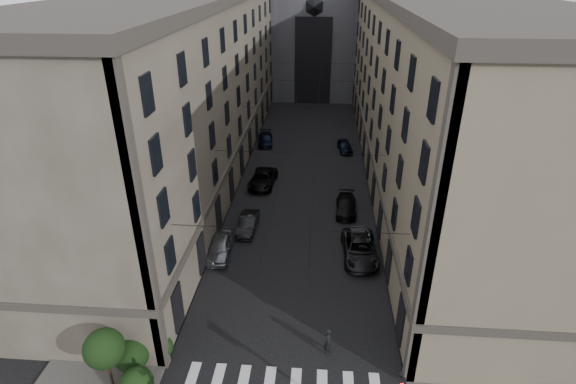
% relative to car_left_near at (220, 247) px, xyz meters
% --- Properties ---
extents(sidewalk_left, '(7.00, 80.00, 0.15)m').
position_rel_car_left_near_xyz_m(sidewalk_left, '(-4.30, 18.26, -0.69)').
color(sidewalk_left, '#383533').
rests_on(sidewalk_left, ground).
extents(sidewalk_right, '(7.00, 80.00, 0.15)m').
position_rel_car_left_near_xyz_m(sidewalk_right, '(16.70, 18.26, -0.69)').
color(sidewalk_right, '#383533').
rests_on(sidewalk_right, ground).
extents(building_left, '(13.60, 60.60, 18.85)m').
position_rel_car_left_near_xyz_m(building_left, '(-7.24, 18.26, 8.58)').
color(building_left, '#4A4338').
rests_on(building_left, ground).
extents(building_right, '(13.60, 60.60, 18.85)m').
position_rel_car_left_near_xyz_m(building_right, '(19.64, 18.26, 8.58)').
color(building_right, brown).
rests_on(building_right, ground).
extents(shrub_cluster, '(3.90, 4.40, 3.90)m').
position_rel_car_left_near_xyz_m(shrub_cluster, '(-2.52, -12.74, 1.04)').
color(shrub_cluster, black).
rests_on(shrub_cluster, sidewalk_left).
extents(tram_wires, '(14.00, 60.00, 0.43)m').
position_rel_car_left_near_xyz_m(tram_wires, '(6.20, 17.89, 6.49)').
color(tram_wires, black).
rests_on(tram_wires, ground).
extents(car_left_near, '(2.03, 4.56, 1.52)m').
position_rel_car_left_near_xyz_m(car_left_near, '(0.00, 0.00, 0.00)').
color(car_left_near, slate).
rests_on(car_left_near, ground).
extents(car_left_midnear, '(1.59, 4.29, 1.40)m').
position_rel_car_left_near_xyz_m(car_left_midnear, '(1.66, 4.01, -0.06)').
color(car_left_midnear, black).
rests_on(car_left_midnear, ground).
extents(car_left_midfar, '(2.92, 5.59, 1.50)m').
position_rel_car_left_near_xyz_m(car_left_midfar, '(1.83, 13.26, -0.01)').
color(car_left_midfar, black).
rests_on(car_left_midfar, ground).
extents(car_left_far, '(2.35, 4.80, 1.34)m').
position_rel_car_left_near_xyz_m(car_left_far, '(0.60, 25.76, -0.09)').
color(car_left_far, black).
rests_on(car_left_far, ground).
extents(car_right_near, '(1.83, 4.25, 1.36)m').
position_rel_car_left_near_xyz_m(car_right_near, '(11.51, 1.84, -0.08)').
color(car_right_near, slate).
rests_on(car_right_near, ground).
extents(car_right_midnear, '(2.93, 5.95, 1.63)m').
position_rel_car_left_near_xyz_m(car_right_midnear, '(11.35, 0.56, 0.05)').
color(car_right_midnear, black).
rests_on(car_right_midnear, ground).
extents(car_right_midfar, '(2.10, 4.77, 1.36)m').
position_rel_car_left_near_xyz_m(car_right_midfar, '(10.53, 8.01, -0.08)').
color(car_right_midfar, black).
rests_on(car_right_midfar, ground).
extents(car_right_far, '(2.05, 4.13, 1.35)m').
position_rel_car_left_near_xyz_m(car_right_far, '(11.01, 24.04, -0.09)').
color(car_right_far, black).
rests_on(car_right_far, ground).
extents(pedestrian, '(0.60, 0.76, 1.82)m').
position_rel_car_left_near_xyz_m(pedestrian, '(8.79, -9.74, 0.15)').
color(pedestrian, black).
rests_on(pedestrian, ground).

